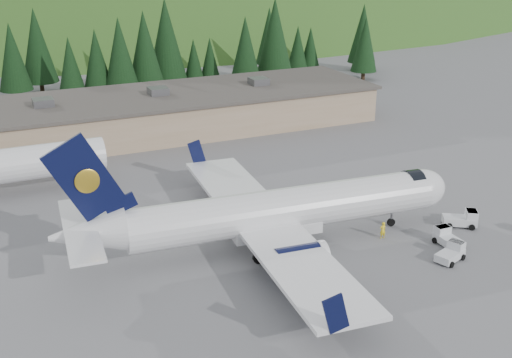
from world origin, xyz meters
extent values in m
plane|color=#5E5E62|center=(0.00, 0.00, 0.00)|extent=(600.00, 600.00, 0.00)
cylinder|color=white|center=(0.00, 0.00, 3.32)|extent=(27.56, 5.87, 3.67)
ellipsoid|color=white|center=(13.63, -1.10, 3.32)|extent=(5.06, 4.05, 3.67)
cylinder|color=black|center=(12.66, -1.02, 3.76)|extent=(1.61, 3.13, 3.03)
cone|color=white|center=(-16.56, 1.34, 3.71)|extent=(6.14, 4.13, 3.67)
cube|color=white|center=(-0.97, 0.08, 1.78)|extent=(8.04, 3.75, 0.98)
cube|color=white|center=(-1.95, 0.16, 2.34)|extent=(8.03, 33.54, 0.34)
cube|color=black|center=(-2.07, 16.83, 3.62)|extent=(1.98, 0.31, 2.81)
cube|color=black|center=(-4.75, -16.28, 3.62)|extent=(1.98, 0.31, 2.81)
cylinder|color=black|center=(-0.52, 5.73, 1.51)|extent=(4.27, 2.57, 2.25)
cylinder|color=white|center=(1.33, 5.58, 1.51)|extent=(0.78, 2.42, 2.38)
cube|color=white|center=(-0.52, 5.73, 2.05)|extent=(2.16, 0.42, 0.88)
cylinder|color=black|center=(-1.43, -5.57, 1.51)|extent=(4.27, 2.57, 2.25)
cylinder|color=white|center=(0.42, -5.72, 1.51)|extent=(0.78, 2.42, 2.38)
cube|color=white|center=(-1.43, -5.57, 2.05)|extent=(2.16, 0.42, 0.88)
cube|color=black|center=(-16.36, 1.32, 8.29)|extent=(6.05, 0.78, 7.17)
ellipsoid|color=gold|center=(-16.15, 1.50, 8.09)|extent=(1.94, 0.33, 1.93)
ellipsoid|color=gold|center=(-16.18, 1.11, 8.09)|extent=(1.94, 0.33, 1.93)
cube|color=black|center=(-13.83, 1.12, 5.75)|extent=(2.71, 0.46, 1.94)
cube|color=white|center=(-17.04, 1.38, 4.20)|extent=(3.52, 12.38, 0.21)
cylinder|color=slate|center=(10.71, -0.87, 0.88)|extent=(0.21, 0.21, 1.76)
cylinder|color=black|center=(10.71, -0.87, 0.37)|extent=(0.76, 0.33, 0.74)
cylinder|color=slate|center=(-2.71, 2.87, 0.98)|extent=(0.25, 0.25, 1.95)
cylinder|color=black|center=(-2.32, 2.83, 0.54)|extent=(1.10, 0.43, 1.07)
cylinder|color=black|center=(-3.10, 2.90, 0.54)|extent=(1.10, 0.43, 1.07)
cylinder|color=slate|center=(-3.13, -2.39, 0.98)|extent=(0.25, 0.25, 1.95)
cylinder|color=black|center=(-2.74, -2.42, 0.54)|extent=(1.10, 0.43, 1.07)
cylinder|color=black|center=(-3.52, -2.36, 0.54)|extent=(1.10, 0.43, 1.07)
cube|color=silver|center=(11.11, -8.54, 0.51)|extent=(3.06, 2.22, 0.64)
cube|color=silver|center=(11.98, -8.23, 1.06)|extent=(1.30, 1.52, 0.83)
cube|color=black|center=(11.98, -8.23, 1.42)|extent=(1.18, 1.40, 0.09)
cylinder|color=black|center=(11.73, -7.54, 0.26)|extent=(0.55, 0.36, 0.51)
cylinder|color=black|center=(12.22, -8.92, 0.26)|extent=(0.55, 0.36, 0.51)
cylinder|color=black|center=(10.00, -8.15, 0.26)|extent=(0.55, 0.36, 0.51)
cylinder|color=black|center=(10.49, -9.54, 0.26)|extent=(0.55, 0.36, 0.51)
cube|color=silver|center=(16.51, -3.50, 0.55)|extent=(3.37, 2.89, 0.71)
cube|color=silver|center=(17.37, -4.03, 1.16)|extent=(1.60, 1.73, 0.91)
cube|color=black|center=(17.37, -4.03, 1.56)|extent=(1.46, 1.59, 0.10)
cylinder|color=black|center=(17.79, -3.35, 0.28)|extent=(0.60, 0.49, 0.57)
cylinder|color=black|center=(16.94, -4.72, 0.28)|extent=(0.60, 0.49, 0.57)
cylinder|color=black|center=(16.08, -2.28, 0.28)|extent=(0.60, 0.49, 0.57)
cylinder|color=black|center=(15.23, -3.65, 0.28)|extent=(0.60, 0.49, 0.57)
cube|color=#997E5F|center=(-5.00, 38.00, 2.40)|extent=(70.00, 16.00, 4.80)
cube|color=#47423D|center=(-5.00, 38.00, 4.95)|extent=(71.00, 17.00, 0.40)
cube|color=slate|center=(-15.00, 38.00, 5.60)|extent=(2.50, 2.50, 1.00)
cube|color=slate|center=(0.00, 38.00, 5.60)|extent=(2.50, 2.50, 1.00)
cube|color=slate|center=(15.00, 38.00, 5.60)|extent=(2.50, 2.50, 1.00)
cube|color=silver|center=(12.84, -6.35, 0.51)|extent=(1.41, 2.79, 0.65)
cube|color=silver|center=(12.85, -5.42, 1.07)|extent=(1.31, 0.94, 0.84)
cube|color=black|center=(12.85, -5.42, 1.44)|extent=(1.21, 0.84, 0.09)
cylinder|color=black|center=(12.11, -5.41, 0.26)|extent=(0.21, 0.52, 0.52)
cylinder|color=black|center=(13.59, -5.42, 0.26)|extent=(0.21, 0.52, 0.52)
cylinder|color=black|center=(12.10, -7.27, 0.26)|extent=(0.21, 0.52, 0.52)
cylinder|color=black|center=(13.58, -7.28, 0.26)|extent=(0.21, 0.52, 0.52)
imported|color=yellow|center=(8.48, -2.68, 0.79)|extent=(0.60, 0.42, 1.59)
cone|color=black|center=(-16.21, 64.26, 7.18)|extent=(5.26, 5.26, 10.77)
cone|color=black|center=(-11.90, 67.93, 8.16)|extent=(5.99, 5.99, 12.24)
cone|color=black|center=(-8.20, 58.66, 6.07)|extent=(4.45, 4.45, 9.11)
cone|color=black|center=(-4.10, 58.30, 6.64)|extent=(4.87, 4.87, 9.96)
cone|color=black|center=(-0.67, 56.56, 7.70)|extent=(5.65, 5.65, 11.55)
cone|color=black|center=(3.85, 58.39, 8.06)|extent=(5.91, 5.91, 12.08)
cone|color=black|center=(8.47, 61.42, 8.95)|extent=(6.56, 6.56, 13.42)
cone|color=black|center=(13.22, 61.29, 4.90)|extent=(3.59, 3.59, 7.35)
cone|color=black|center=(16.34, 61.56, 4.89)|extent=(3.59, 3.59, 7.34)
cone|color=black|center=(20.54, 55.48, 7.24)|extent=(5.31, 5.31, 10.86)
cone|color=black|center=(27.20, 57.70, 8.73)|extent=(6.40, 6.40, 13.09)
cone|color=black|center=(31.03, 67.97, 7.14)|extent=(5.23, 5.23, 10.71)
cone|color=black|center=(35.59, 64.74, 5.24)|extent=(3.85, 3.85, 7.87)
cone|color=black|center=(38.48, 64.94, 5.00)|extent=(3.66, 3.66, 7.50)
cone|color=black|center=(44.11, 54.59, 6.59)|extent=(4.83, 4.83, 9.89)
cone|color=black|center=(48.09, 61.42, 7.44)|extent=(5.46, 5.46, 11.17)
ellipsoid|color=#284D18|center=(40.00, 200.00, -85.00)|extent=(420.00, 300.00, 300.00)
ellipsoid|color=#284D18|center=(160.00, 240.00, -85.00)|extent=(392.00, 280.00, 280.00)
camera|label=1|loc=(-23.26, -45.08, 25.48)|focal=45.00mm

